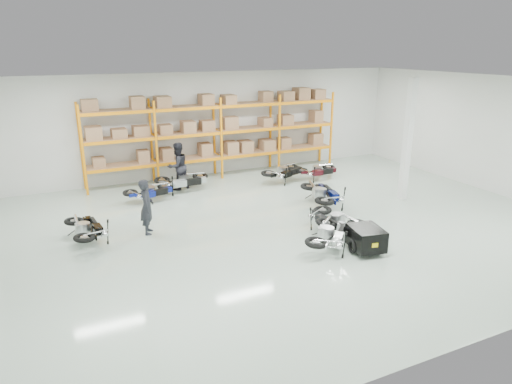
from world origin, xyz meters
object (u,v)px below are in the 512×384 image
moto_back_b (183,177)px  moto_back_c (284,169)px  moto_touring_right (334,216)px  moto_back_a (150,189)px  trailer (366,238)px  moto_blue_centre (323,190)px  moto_silver_left (329,230)px  person_left (147,207)px  moto_black_far_left (86,225)px  person_back (178,166)px  moto_back_d (318,168)px

moto_back_b → moto_back_c: (4.30, -0.51, -0.01)m
moto_touring_right → moto_back_a: size_ratio=1.09×
moto_touring_right → trailer: bearing=-99.7°
moto_blue_centre → moto_back_a: (-5.51, 3.22, -0.12)m
moto_silver_left → person_left: (-4.44, 3.32, 0.30)m
moto_back_b → moto_back_c: moto_back_b is taller
moto_black_far_left → person_back: bearing=-140.7°
moto_blue_centre → moto_silver_left: bearing=73.6°
moto_black_far_left → moto_back_c: 8.84m
moto_touring_right → moto_back_d: bearing=52.7°
moto_silver_left → moto_back_b: bearing=-28.6°
trailer → moto_back_a: moto_back_a is taller
moto_blue_centre → moto_back_a: 6.38m
moto_touring_right → person_back: 7.13m
moto_silver_left → person_back: (-2.34, 7.35, 0.40)m
moto_back_b → moto_back_c: 4.33m
moto_blue_centre → moto_back_b: (-4.05, 3.94, -0.04)m
moto_black_far_left → trailer: moto_black_far_left is taller
moto_back_b → person_left: (-2.19, -3.72, 0.29)m
moto_silver_left → person_left: 5.55m
person_back → moto_silver_left: bearing=86.2°
moto_blue_centre → moto_touring_right: moto_blue_centre is taller
moto_back_d → person_back: bearing=79.7°
moto_back_a → moto_blue_centre: bearing=-132.2°
moto_black_far_left → moto_back_d: moto_black_far_left is taller
moto_blue_centre → moto_back_d: size_ratio=1.22×
moto_back_a → moto_touring_right: bearing=-151.8°
moto_touring_right → moto_back_b: moto_back_b is taller
moto_back_c → moto_back_d: 1.52m
moto_back_b → person_back: (-0.09, 0.31, 0.39)m
moto_touring_right → moto_back_c: 5.71m
moto_silver_left → person_back: bearing=-28.6°
moto_silver_left → moto_back_c: size_ratio=1.01×
moto_silver_left → moto_back_a: moto_silver_left is taller
person_left → person_back: 4.55m
moto_back_d → person_left: size_ratio=0.96×
moto_back_c → moto_back_d: (1.49, -0.32, -0.05)m
person_back → moto_back_a: bearing=15.6°
moto_blue_centre → moto_touring_right: size_ratio=1.13×
moto_back_a → person_left: (-0.73, -2.99, 0.36)m
moto_touring_right → moto_back_d: size_ratio=1.07×
moto_back_a → moto_back_d: (7.26, -0.10, 0.01)m
moto_silver_left → moto_black_far_left: size_ratio=1.05×
moto_black_far_left → moto_back_a: (2.51, 2.90, -0.04)m
moto_back_a → person_back: 1.78m
moto_black_far_left → moto_back_c: size_ratio=0.96×
moto_back_b → person_back: size_ratio=0.98×
person_back → moto_touring_right: bearing=94.7°
person_left → moto_black_far_left: bearing=103.2°
trailer → moto_back_b: (-3.04, 7.67, 0.15)m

